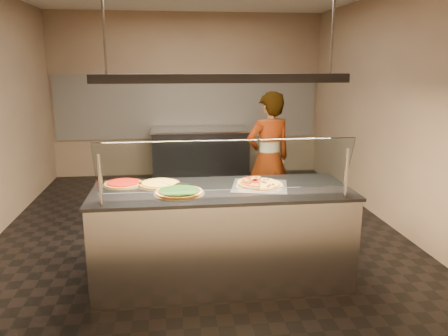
{
  "coord_description": "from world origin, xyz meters",
  "views": [
    {
      "loc": [
        -0.33,
        -5.29,
        2.07
      ],
      "look_at": [
        0.2,
        -0.91,
        1.02
      ],
      "focal_mm": 35.0,
      "sensor_mm": 36.0,
      "label": 1
    }
  ],
  "objects": [
    {
      "name": "tile_band",
      "position": [
        0.0,
        2.98,
        1.3
      ],
      "size": [
        4.9,
        0.02,
        1.2
      ],
      "primitive_type": "cube",
      "color": "silver",
      "rests_on": "wall_back"
    },
    {
      "name": "lamp_rod_right",
      "position": [
        1.13,
        -1.36,
        2.5
      ],
      "size": [
        0.02,
        0.02,
        1.01
      ],
      "primitive_type": "cylinder",
      "color": "#B7B7BC",
      "rests_on": "ceiling"
    },
    {
      "name": "perforated_tray",
      "position": [
        0.5,
        -1.32,
        0.94
      ],
      "size": [
        0.62,
        0.62,
        0.01
      ],
      "color": "silver",
      "rests_on": "serving_counter"
    },
    {
      "name": "worker",
      "position": [
        0.93,
        0.19,
        0.87
      ],
      "size": [
        0.73,
        0.58,
        1.74
      ],
      "primitive_type": "imported",
      "rotation": [
        0.0,
        0.0,
        3.43
      ],
      "color": "#242227",
      "rests_on": "ground"
    },
    {
      "name": "sneeze_guard",
      "position": [
        0.13,
        -1.71,
        1.23
      ],
      "size": [
        2.19,
        0.18,
        0.54
      ],
      "color": "#B7B7BC",
      "rests_on": "serving_counter"
    },
    {
      "name": "serving_counter",
      "position": [
        0.13,
        -1.36,
        0.47
      ],
      "size": [
        2.43,
        0.94,
        0.93
      ],
      "color": "#B7B7BC",
      "rests_on": "ground"
    },
    {
      "name": "pizza_cheese",
      "position": [
        -0.46,
        -1.17,
        0.94
      ],
      "size": [
        0.42,
        0.42,
        0.03
      ],
      "color": "silver",
      "rests_on": "serving_counter"
    },
    {
      "name": "half_pizza_pepperoni",
      "position": [
        0.4,
        -1.32,
        0.96
      ],
      "size": [
        0.31,
        0.47,
        0.05
      ],
      "color": "#9F6320",
      "rests_on": "perforated_tray"
    },
    {
      "name": "wall_right",
      "position": [
        2.51,
        0.0,
        1.5
      ],
      "size": [
        0.02,
        6.0,
        3.0
      ],
      "primitive_type": "cube",
      "color": "tan",
      "rests_on": "ground"
    },
    {
      "name": "prep_table",
      "position": [
        0.19,
        2.55,
        0.47
      ],
      "size": [
        1.76,
        0.74,
        0.93
      ],
      "color": "#2D2D31",
      "rests_on": "ground"
    },
    {
      "name": "pizza_tomato",
      "position": [
        -0.81,
        -1.11,
        0.94
      ],
      "size": [
        0.39,
        0.39,
        0.03
      ],
      "color": "silver",
      "rests_on": "serving_counter"
    },
    {
      "name": "pizza_spinach",
      "position": [
        -0.27,
        -1.48,
        0.95
      ],
      "size": [
        0.46,
        0.46,
        0.03
      ],
      "color": "silver",
      "rests_on": "serving_counter"
    },
    {
      "name": "wall_back",
      "position": [
        0.0,
        3.01,
        1.5
      ],
      "size": [
        5.0,
        0.02,
        3.0
      ],
      "primitive_type": "cube",
      "color": "tan",
      "rests_on": "ground"
    },
    {
      "name": "lamp_rod_left",
      "position": [
        -0.87,
        -1.36,
        2.5
      ],
      "size": [
        0.02,
        0.02,
        1.01
      ],
      "primitive_type": "cylinder",
      "color": "#B7B7BC",
      "rests_on": "ceiling"
    },
    {
      "name": "half_pizza_sausage",
      "position": [
        0.6,
        -1.33,
        0.96
      ],
      "size": [
        0.31,
        0.47,
        0.04
      ],
      "color": "#9F6320",
      "rests_on": "perforated_tray"
    },
    {
      "name": "wall_front",
      "position": [
        0.0,
        -3.01,
        1.5
      ],
      "size": [
        5.0,
        0.02,
        3.0
      ],
      "primitive_type": "cube",
      "color": "tan",
      "rests_on": "ground"
    },
    {
      "name": "pizza_spatula",
      "position": [
        -0.34,
        -1.23,
        0.96
      ],
      "size": [
        0.27,
        0.18,
        0.02
      ],
      "color": "#B7B7BC",
      "rests_on": "pizza_spinach"
    },
    {
      "name": "heat_lamp_housing",
      "position": [
        0.13,
        -1.36,
        1.95
      ],
      "size": [
        2.3,
        0.18,
        0.08
      ],
      "primitive_type": "cube",
      "color": "#2D2D31",
      "rests_on": "ceiling"
    },
    {
      "name": "ground",
      "position": [
        0.0,
        0.0,
        -0.01
      ],
      "size": [
        5.0,
        6.0,
        0.02
      ],
      "primitive_type": "cube",
      "color": "black",
      "rests_on": "ground"
    }
  ]
}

